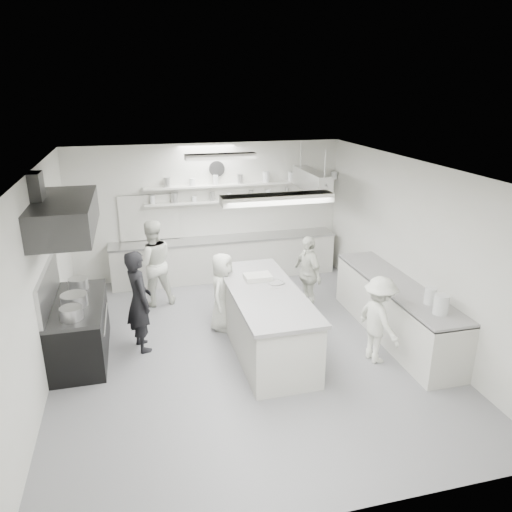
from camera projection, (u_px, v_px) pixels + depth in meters
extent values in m
cube|color=gray|center=(244.00, 348.00, 8.14)|extent=(6.00, 7.00, 0.02)
cube|color=silver|center=(242.00, 168.00, 7.14)|extent=(6.00, 7.00, 0.02)
cube|color=silver|center=(209.00, 211.00, 10.84)|extent=(6.00, 0.04, 3.00)
cube|color=silver|center=(328.00, 393.00, 4.44)|extent=(6.00, 0.04, 3.00)
cube|color=silver|center=(39.00, 282.00, 6.94)|extent=(0.04, 7.00, 3.00)
cube|color=silver|center=(413.00, 249.00, 8.33)|extent=(0.04, 7.00, 3.00)
cube|color=black|center=(80.00, 331.00, 7.75)|extent=(0.80, 1.80, 0.90)
cube|color=#343434|center=(64.00, 216.00, 7.12)|extent=(0.85, 2.00, 0.50)
cube|color=silver|center=(225.00, 258.00, 10.98)|extent=(5.00, 0.60, 0.92)
cube|color=silver|center=(240.00, 200.00, 10.80)|extent=(4.20, 0.26, 0.04)
cube|color=silver|center=(240.00, 184.00, 10.68)|extent=(4.20, 0.26, 0.04)
cube|color=black|center=(150.00, 217.00, 10.54)|extent=(1.30, 0.04, 1.00)
cylinder|color=silver|center=(217.00, 169.00, 10.53)|extent=(0.32, 0.05, 0.32)
cube|color=silver|center=(395.00, 310.00, 8.41)|extent=(0.74, 3.30, 0.94)
cube|color=#B1B1B1|center=(311.00, 181.00, 10.03)|extent=(0.30, 1.60, 0.40)
cube|color=silver|center=(277.00, 199.00, 5.51)|extent=(1.30, 0.25, 0.10)
cube|color=silver|center=(221.00, 156.00, 8.81)|extent=(1.30, 0.25, 0.10)
cube|color=silver|center=(265.00, 321.00, 7.96)|extent=(1.05, 2.74, 1.01)
cylinder|color=#B1B1B1|center=(74.00, 302.00, 7.43)|extent=(0.40, 0.40, 0.24)
imported|color=black|center=(139.00, 301.00, 7.86)|extent=(0.56, 0.71, 1.71)
imported|color=white|center=(153.00, 263.00, 9.52)|extent=(0.93, 0.78, 1.73)
imported|color=white|center=(223.00, 292.00, 8.58)|extent=(0.76, 0.83, 1.42)
imported|color=white|center=(307.00, 274.00, 9.29)|extent=(0.51, 0.93, 1.50)
imported|color=white|center=(379.00, 320.00, 7.55)|extent=(0.66, 0.98, 1.42)
imported|color=#B1B1B1|center=(276.00, 284.00, 8.07)|extent=(0.34, 0.34, 0.07)
imported|color=silver|center=(274.00, 288.00, 7.91)|extent=(0.20, 0.20, 0.06)
imported|color=silver|center=(433.00, 300.00, 7.64)|extent=(0.26, 0.26, 0.06)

